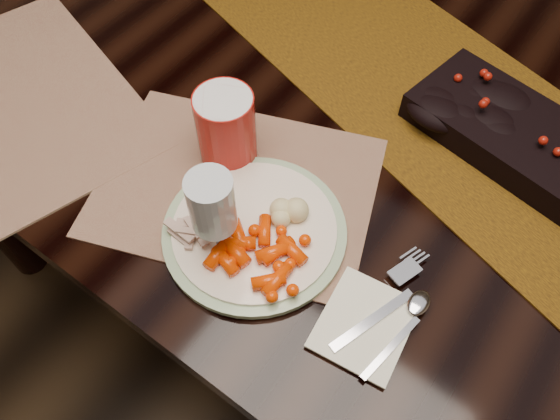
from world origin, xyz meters
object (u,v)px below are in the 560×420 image
Objects in this scene: placemat_main at (236,186)px; wine_glass at (215,221)px; mashed_potatoes at (281,202)px; dinner_plate at (255,230)px; baby_carrots at (260,254)px; turkey_shreds at (190,232)px; dining_table at (360,238)px; napkin at (365,324)px; centerpiece at (512,128)px; red_cup at (226,128)px.

wine_glass is (0.05, -0.10, 0.08)m from placemat_main.
dinner_plate is at bearing -106.76° from mashed_potatoes.
dinner_plate is 0.05m from baby_carrots.
mashed_potatoes reaches higher than turkey_shreds.
dinner_plate reaches higher than dining_table.
baby_carrots is 0.17m from napkin.
wine_glass reaches higher than dining_table.
centerpiece is 0.44m from placemat_main.
centerpiece is 2.57× the size of baby_carrots.
centerpiece is 0.52m from turkey_shreds.
dining_table is 0.58m from wine_glass.
napkin is 0.77× the size of wine_glass.
mashed_potatoes is at bearing 53.65° from turkey_shreds.
wine_glass is (-0.22, -0.02, 0.08)m from napkin.
turkey_shreds is (-0.10, -0.03, -0.00)m from baby_carrots.
wine_glass is at bearing -119.86° from centerpiece.
centerpiece is 0.45m from red_cup.
placemat_main is 0.29m from napkin.
napkin is 1.05× the size of red_cup.
dinner_plate is at bearing -120.75° from centerpiece.
mashed_potatoes is 0.13m from turkey_shreds.
centerpiece reaches higher than napkin.
wine_glass is at bearing -55.24° from red_cup.
placemat_main is (-0.12, -0.25, 0.38)m from dining_table.
baby_carrots is (0.11, -0.08, 0.03)m from placemat_main.
baby_carrots is at bearing -114.59° from centerpiece.
dinner_plate is 0.20m from napkin.
placemat_main is 2.49× the size of wine_glass.
napkin is (0.27, 0.04, -0.02)m from turkey_shreds.
wine_glass is (-0.25, -0.43, 0.05)m from centerpiece.
turkey_shreds is 0.27m from napkin.
dining_table is at bearing 87.83° from baby_carrots.
dinner_plate reaches higher than napkin.
red_cup is at bearing 152.95° from napkin.
centerpiece is 0.39m from mashed_potatoes.
mashed_potatoes is 0.59× the size of napkin.
placemat_main is 3.22× the size of napkin.
napkin is (0.19, -0.07, -0.03)m from mashed_potatoes.
mashed_potatoes is 0.46× the size of wine_glass.
dinner_plate is at bearing -99.30° from dining_table.
red_cup reaches higher than dining_table.
dinner_plate is 2.16× the size of red_cup.
dinner_plate is (-0.05, -0.30, 0.39)m from dining_table.
red_cup is (-0.06, 0.15, 0.04)m from turkey_shreds.
wine_glass reaches higher than red_cup.
napkin reaches higher than dining_table.
placemat_main is at bearing -41.20° from red_cup.
mashed_potatoes is 1.24× the size of turkey_shreds.
turkey_shreds reaches higher than dinner_plate.
mashed_potatoes is at bearing 73.24° from dinner_plate.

